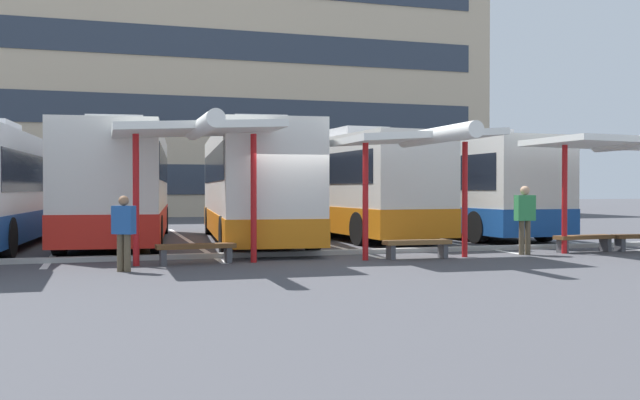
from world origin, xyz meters
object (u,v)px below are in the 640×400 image
Objects in this scene: coach_bus_1 at (122,187)px; coach_bus_2 at (252,186)px; bench_1 at (196,249)px; coach_bus_3 at (339,188)px; bench_3 at (584,239)px; bench_2 at (417,245)px; waiting_passenger_0 at (525,214)px; waiting_shelter_1 at (197,132)px; coach_bus_4 at (458,189)px; waiting_passenger_1 at (124,228)px; waiting_shelter_2 at (421,140)px; waiting_shelter_3 at (625,145)px.

coach_bus_2 is at bearing -15.58° from coach_bus_1.
coach_bus_3 is at bearing 53.56° from bench_1.
bench_3 is at bearing -31.13° from coach_bus_1.
waiting_passenger_0 is at bearing 3.33° from bench_2.
bench_1 is (-2.49, -5.94, -1.43)m from coach_bus_2.
waiting_shelter_1 is 2.43× the size of waiting_passenger_0.
coach_bus_4 reaches higher than bench_2.
coach_bus_3 is 8.07× the size of waiting_passenger_1.
coach_bus_2 is at bearing 68.36° from waiting_shelter_1.
bench_2 is (0.00, 0.19, -2.50)m from waiting_shelter_2.
coach_bus_4 is 5.73× the size of waiting_passenger_0.
coach_bus_2 is 8.18m from waiting_passenger_1.
waiting_shelter_3 is 12.92m from waiting_passenger_1.
waiting_shelter_1 is (1.45, -7.36, 1.19)m from coach_bus_1.
coach_bus_3 is 2.58× the size of waiting_shelter_3.
coach_bus_4 is 2.45× the size of waiting_shelter_2.
bench_1 is at bearing -126.44° from coach_bus_3.
coach_bus_3 is 10.46m from bench_1.
bench_2 is (5.25, -0.06, -2.59)m from waiting_shelter_1.
waiting_shelter_2 is 0.85× the size of waiting_shelter_3.
waiting_shelter_1 is 5.85m from bench_2.
waiting_passenger_1 is at bearing -129.40° from coach_bus_3.
waiting_shelter_3 is at bearing -2.50° from bench_1.
waiting_passenger_0 is at bearing -1.42° from bench_1.
bench_2 is 6.89m from waiting_passenger_1.
waiting_passenger_0 is at bearing -75.72° from coach_bus_3.
bench_1 and bench_3 have the same top height.
coach_bus_1 is at bearing 101.61° from bench_1.
coach_bus_4 is 12.38m from bench_1.
coach_bus_1 is 10.20m from waiting_shelter_2.
coach_bus_1 is 2.86× the size of waiting_shelter_2.
waiting_shelter_3 reaches higher than waiting_passenger_0.
bench_3 is (-0.90, 0.45, -2.51)m from waiting_shelter_3.
coach_bus_3 is 10.70m from waiting_shelter_1.
coach_bus_2 is 10.85m from waiting_shelter_3.
coach_bus_4 is 14.26m from waiting_passenger_1.
coach_bus_2 is 6.69× the size of waiting_passenger_0.
bench_2 is at bearing -176.67° from waiting_passenger_0.
bench_1 is 1.07× the size of bench_2.
coach_bus_3 reaches higher than waiting_passenger_0.
waiting_passenger_0 is (9.78, -7.24, -0.71)m from coach_bus_1.
waiting_shelter_2 is (2.76, -6.52, 1.07)m from coach_bus_2.
waiting_shelter_2 reaches higher than bench_1.
waiting_passenger_0 is 1.14× the size of waiting_passenger_1.
bench_3 is at bearing -89.46° from coach_bus_4.
bench_2 is 0.34× the size of waiting_shelter_3.
coach_bus_1 reaches higher than bench_3.
coach_bus_3 is 12.24m from waiting_passenger_1.
bench_3 is (0.06, -6.92, -1.36)m from coach_bus_4.
waiting_shelter_3 is at bearing -0.97° from bench_2.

